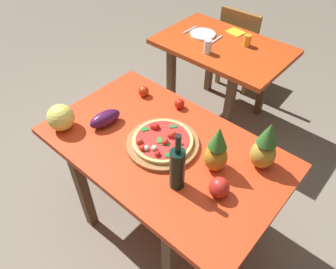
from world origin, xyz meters
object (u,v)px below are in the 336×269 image
at_px(tomato_near_board, 179,104).
at_px(napkin_folded, 235,32).
at_px(display_table, 164,156).
at_px(pizza, 161,140).
at_px(dinner_plate, 203,34).
at_px(pineapple_right, 265,148).
at_px(dining_chair, 241,44).
at_px(drinking_glass_water, 208,46).
at_px(pizza_board, 162,144).
at_px(fork_utensil, 190,30).
at_px(drinking_glass_juice, 247,40).
at_px(pineapple_left, 217,151).
at_px(melon, 61,117).
at_px(knife_utensil, 216,40).
at_px(bell_pepper, 219,188).
at_px(wine_bottle, 177,168).
at_px(tomato_at_corner, 144,91).
at_px(background_table, 222,57).
at_px(eggplant, 105,119).

bearing_deg(tomato_near_board, napkin_folded, 104.75).
distance_m(display_table, pizza, 0.13).
height_order(pizza, dinner_plate, pizza).
bearing_deg(pineapple_right, dining_chair, 123.59).
relative_size(tomato_near_board, dinner_plate, 0.30).
bearing_deg(drinking_glass_water, pizza_board, -67.30).
height_order(dinner_plate, fork_utensil, dinner_plate).
relative_size(tomato_near_board, drinking_glass_juice, 0.70).
distance_m(pineapple_left, drinking_glass_water, 1.19).
relative_size(pizza, dinner_plate, 1.55).
distance_m(melon, knife_utensil, 1.49).
xyz_separation_m(display_table, pizza, (-0.01, -0.01, 0.13)).
bearing_deg(dinner_plate, drinking_glass_juice, 13.28).
bearing_deg(drinking_glass_juice, bell_pepper, -63.89).
distance_m(fork_utensil, napkin_folded, 0.40).
distance_m(dinner_plate, fork_utensil, 0.14).
xyz_separation_m(wine_bottle, drinking_glass_juice, (-0.48, 1.45, -0.08)).
distance_m(wine_bottle, pineapple_left, 0.23).
bearing_deg(tomato_near_board, pineapple_right, -7.56).
height_order(tomato_near_board, napkin_folded, tomato_near_board).
bearing_deg(pizza, dinner_plate, 117.01).
bearing_deg(melon, napkin_folded, 86.46).
xyz_separation_m(tomato_at_corner, knife_utensil, (-0.08, 0.95, -0.03)).
bearing_deg(dinner_plate, bell_pepper, -50.61).
xyz_separation_m(wine_bottle, pineapple_left, (0.08, 0.21, -0.00)).
xyz_separation_m(bell_pepper, tomato_at_corner, (-0.83, 0.33, -0.01)).
relative_size(display_table, pineapple_right, 4.66).
height_order(background_table, pineapple_left, pineapple_left).
height_order(pizza_board, napkin_folded, pizza_board).
height_order(pineapple_right, melon, pineapple_right).
relative_size(background_table, knife_utensil, 6.05).
xyz_separation_m(pizza_board, bell_pepper, (0.43, -0.06, 0.04)).
bearing_deg(pizza, knife_utensil, 111.53).
height_order(bell_pepper, drinking_glass_water, drinking_glass_water).
bearing_deg(knife_utensil, tomato_at_corner, -87.86).
height_order(pizza_board, dinner_plate, pizza_board).
bearing_deg(tomato_at_corner, pineapple_right, -1.69).
height_order(background_table, dining_chair, dining_chair).
relative_size(melon, drinking_glass_juice, 1.70).
relative_size(pizza, eggplant, 1.70).
bearing_deg(knife_utensil, drinking_glass_water, -75.95).
bearing_deg(pineapple_right, drinking_glass_juice, 124.41).
bearing_deg(drinking_glass_juice, tomato_at_corner, -98.72).
xyz_separation_m(background_table, pizza, (0.39, -1.20, 0.16)).
height_order(melon, fork_utensil, melon).
bearing_deg(dining_chair, bell_pepper, 114.84).
height_order(dining_chair, fork_utensil, dining_chair).
relative_size(wine_bottle, fork_utensil, 1.92).
xyz_separation_m(display_table, pizza_board, (-0.01, -0.00, 0.10)).
height_order(pizza_board, knife_utensil, pizza_board).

